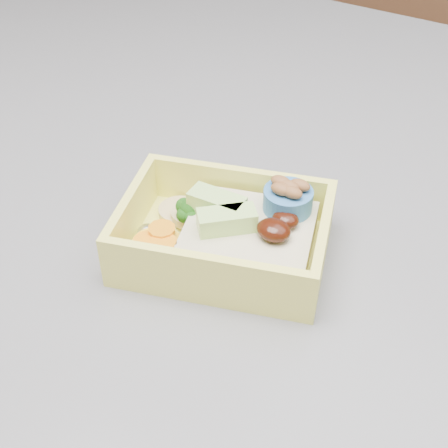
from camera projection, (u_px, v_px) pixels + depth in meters
The scene contains 2 objects.
island at pixel (220, 416), 0.90m from camera, with size 1.24×0.84×0.92m.
bento_box at pixel (230, 234), 0.48m from camera, with size 0.18×0.16×0.06m.
Camera 1 is at (0.27, -0.53, 1.26)m, focal length 50.00 mm.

